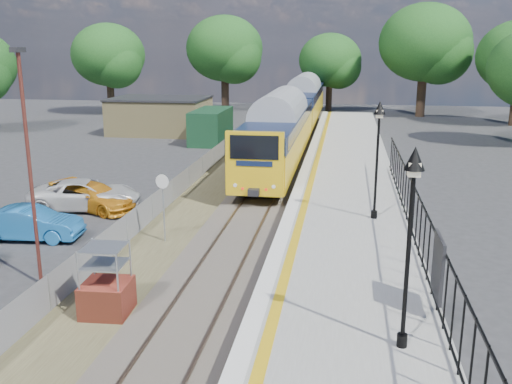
% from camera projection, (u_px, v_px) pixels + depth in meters
% --- Properties ---
extents(ground, '(120.00, 120.00, 0.00)m').
position_uv_depth(ground, '(208.00, 293.00, 17.82)').
color(ground, '#2D2D30').
rests_on(ground, ground).
extents(track_bed, '(5.90, 80.00, 0.29)m').
position_uv_depth(track_bed, '(246.00, 206.00, 27.12)').
color(track_bed, '#473F38').
rests_on(track_bed, ground).
extents(platform, '(5.00, 70.00, 0.90)m').
position_uv_depth(platform, '(346.00, 213.00, 24.73)').
color(platform, gray).
rests_on(platform, ground).
extents(platform_edge, '(0.90, 70.00, 0.01)m').
position_uv_depth(platform_edge, '(298.00, 201.00, 24.93)').
color(platform_edge, silver).
rests_on(platform_edge, platform).
extents(victorian_lamp_south, '(0.44, 0.44, 4.60)m').
position_uv_depth(victorian_lamp_south, '(412.00, 202.00, 12.09)').
color(victorian_lamp_south, black).
rests_on(victorian_lamp_south, platform).
extents(victorian_lamp_north, '(0.44, 0.44, 4.60)m').
position_uv_depth(victorian_lamp_north, '(378.00, 133.00, 21.69)').
color(victorian_lamp_north, black).
rests_on(victorian_lamp_north, platform).
extents(palisade_fence, '(0.12, 26.00, 2.00)m').
position_uv_depth(palisade_fence, '(419.00, 226.00, 18.52)').
color(palisade_fence, black).
rests_on(palisade_fence, platform).
extents(wire_fence, '(0.06, 52.00, 1.20)m').
position_uv_depth(wire_fence, '(184.00, 182.00, 29.78)').
color(wire_fence, '#999EA3').
rests_on(wire_fence, ground).
extents(outbuilding, '(10.80, 10.10, 3.12)m').
position_uv_depth(outbuilding, '(170.00, 117.00, 48.93)').
color(outbuilding, tan).
rests_on(outbuilding, ground).
extents(tree_line, '(56.80, 43.80, 11.88)m').
position_uv_depth(tree_line, '(321.00, 55.00, 56.13)').
color(tree_line, '#332319').
rests_on(tree_line, ground).
extents(train, '(2.82, 40.83, 3.51)m').
position_uv_depth(train, '(295.00, 112.00, 45.58)').
color(train, gold).
rests_on(train, ground).
extents(brick_plinth, '(1.37, 1.37, 2.11)m').
position_uv_depth(brick_plinth, '(106.00, 282.00, 16.16)').
color(brick_plinth, '#993B26').
rests_on(brick_plinth, ground).
extents(speed_sign, '(0.55, 0.15, 2.76)m').
position_uv_depth(speed_sign, '(163.00, 197.00, 21.93)').
color(speed_sign, '#999EA3').
rests_on(speed_sign, ground).
extents(carpark_lamp, '(0.25, 0.50, 7.47)m').
position_uv_depth(carpark_lamp, '(28.00, 156.00, 17.48)').
color(carpark_lamp, '#51221B').
rests_on(carpark_lamp, ground).
extents(car_blue, '(4.18, 1.79, 1.34)m').
position_uv_depth(car_blue, '(30.00, 223.00, 22.61)').
color(car_blue, '#1B63A7').
rests_on(car_blue, ground).
extents(car_yellow, '(4.74, 3.30, 1.27)m').
position_uv_depth(car_yellow, '(94.00, 197.00, 26.69)').
color(car_yellow, orange).
rests_on(car_yellow, ground).
extents(car_white, '(5.46, 3.39, 1.41)m').
position_uv_depth(car_white, '(86.00, 195.00, 26.82)').
color(car_white, silver).
rests_on(car_white, ground).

